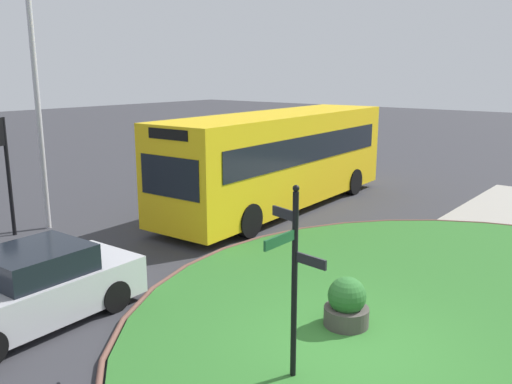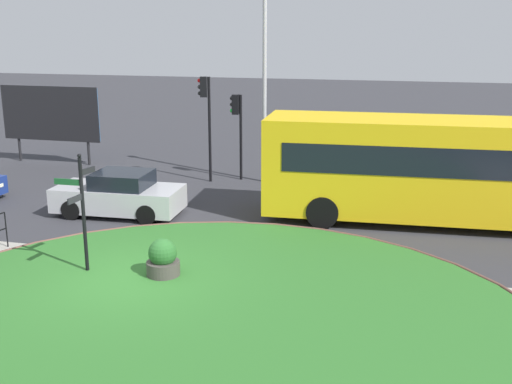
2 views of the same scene
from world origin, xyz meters
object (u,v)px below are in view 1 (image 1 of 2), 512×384
Objects in this scene: car_far_lane at (31,290)px; planter_near_signpost at (347,307)px; signpost_directional at (293,274)px; lamppost_tall at (36,87)px; bus_yellow at (280,158)px; traffic_light_near at (1,150)px.

planter_near_signpost is (3.45, -4.75, -0.21)m from car_far_lane.
signpost_directional is 11.02m from lamppost_tall.
car_far_lane is (-1.44, 4.94, -1.09)m from signpost_directional.
bus_yellow is 1.36× the size of lamppost_tall.
signpost_directional is 3.02× the size of planter_near_signpost.
bus_yellow is (8.57, 6.52, 0.00)m from signpost_directional.
signpost_directional is 5.26m from car_far_lane.
planter_near_signpost is at bearing -90.72° from lamppost_tall.
lamppost_tall is 11.01m from planter_near_signpost.
traffic_light_near is at bearing -31.39° from bus_yellow.
planter_near_signpost is (1.01, -10.47, -2.06)m from traffic_light_near.
signpost_directional is at bearing -174.67° from planter_near_signpost.
traffic_light_near is 10.71m from planter_near_signpost.
lamppost_tall is (-6.43, 4.01, 2.47)m from bus_yellow.
car_far_lane is 4.11× the size of planter_near_signpost.
bus_yellow reaches higher than signpost_directional.
signpost_directional is 0.73× the size of car_far_lane.
traffic_light_near is at bearing 95.52° from planter_near_signpost.
lamppost_tall reaches higher than signpost_directional.
car_far_lane is 0.53× the size of lamppost_tall.
traffic_light_near is at bearing -115.26° from car_far_lane.
car_far_lane is 5.87m from planter_near_signpost.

